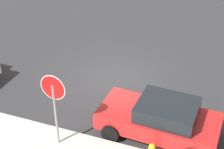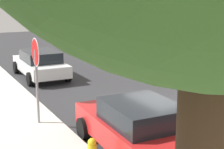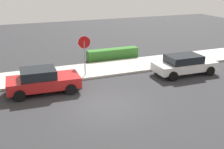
# 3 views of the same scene
# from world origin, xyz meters

# --- Properties ---
(ground_plane) EXTENTS (60.00, 60.00, 0.00)m
(ground_plane) POSITION_xyz_m (0.00, 0.00, 0.00)
(ground_plane) COLOR #2D2D30
(stop_sign) EXTENTS (0.87, 0.08, 2.80)m
(stop_sign) POSITION_xyz_m (0.33, 4.73, 1.96)
(stop_sign) COLOR gray
(stop_sign) RESTS_ON ground_plane
(parked_car_red) EXTENTS (4.21, 2.23, 1.44)m
(parked_car_red) POSITION_xyz_m (-2.74, 3.03, 0.74)
(parked_car_red) COLOR red
(parked_car_red) RESTS_ON ground_plane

